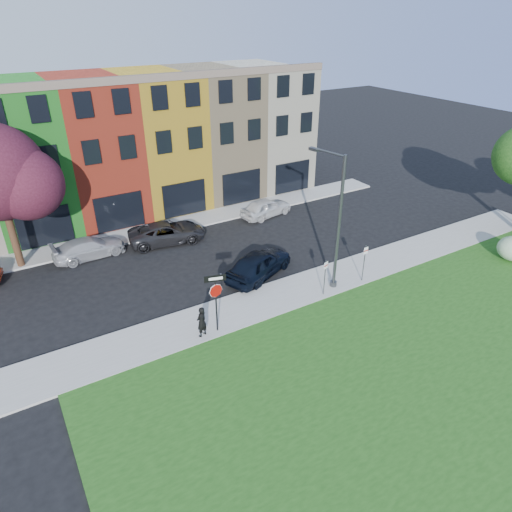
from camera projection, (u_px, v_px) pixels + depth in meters
ground at (310, 326)px, 23.32m from camera, size 120.00×120.00×0.00m
sidewalk_near at (307, 287)px, 26.45m from camera, size 40.00×3.00×0.12m
sidewalk_far at (154, 230)px, 33.26m from camera, size 40.00×2.40×0.12m
rowhouse_block at (126, 143)px, 35.79m from camera, size 30.00×10.12×10.00m
stop_sign at (216, 292)px, 21.76m from camera, size 1.02×0.34×3.20m
man at (202, 322)px, 22.07m from camera, size 0.89×0.83×1.65m
sedan_near at (259, 264)px, 27.31m from camera, size 5.55×6.30×1.65m
parked_car_silver at (89, 248)px, 29.50m from camera, size 2.48×4.82×1.33m
parked_car_dark at (167, 233)px, 31.35m from camera, size 4.01×5.95×1.45m
parked_car_white at (266, 207)px, 35.31m from camera, size 3.13×4.80×1.44m
street_lamp at (336, 223)px, 24.75m from camera, size 0.79×2.55×7.74m
parking_sign_a at (325, 273)px, 25.08m from camera, size 0.31×0.12×2.17m
parking_sign_b at (365, 259)px, 26.32m from camera, size 0.32×0.09×2.33m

